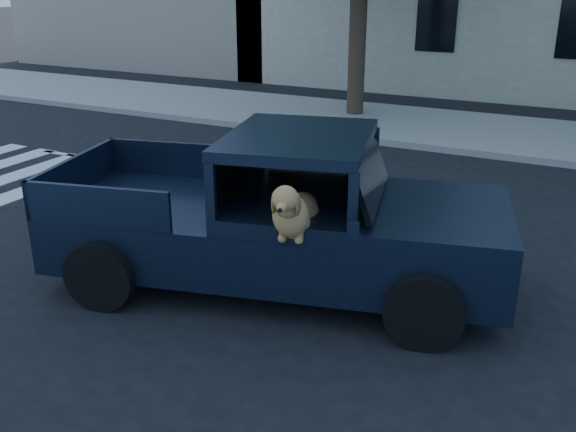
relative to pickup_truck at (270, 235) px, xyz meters
name	(u,v)px	position (x,y,z in m)	size (l,w,h in m)	color
ground	(372,310)	(1.38, -0.07, -0.65)	(120.00, 120.00, 0.00)	black
far_sidewalk	(507,135)	(1.38, 9.13, -0.58)	(60.00, 4.00, 0.15)	gray
pickup_truck	(270,235)	(0.00, 0.00, 0.00)	(5.75, 3.39, 1.94)	black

